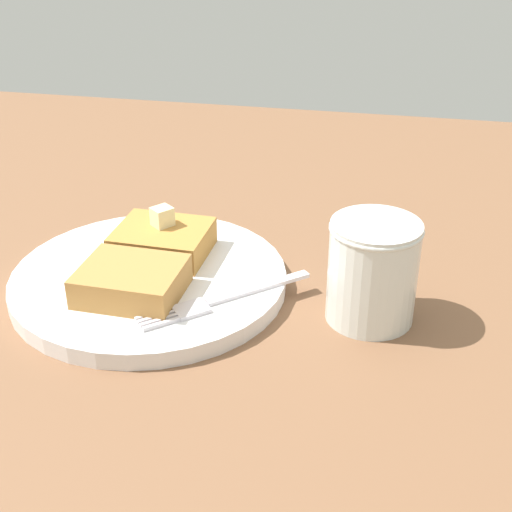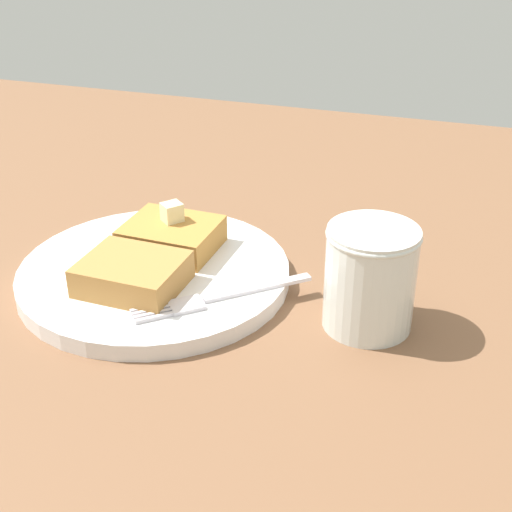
{
  "view_description": "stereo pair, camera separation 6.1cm",
  "coord_description": "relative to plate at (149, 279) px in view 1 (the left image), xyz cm",
  "views": [
    {
      "loc": [
        52.04,
        25.56,
        36.05
      ],
      "look_at": [
        -0.63,
        14.78,
        6.63
      ],
      "focal_mm": 50.0,
      "sensor_mm": 36.0,
      "label": 1
    },
    {
      "loc": [
        50.47,
        31.47,
        36.05
      ],
      "look_at": [
        -0.63,
        14.78,
        6.63
      ],
      "focal_mm": 50.0,
      "sensor_mm": 36.0,
      "label": 2
    }
  ],
  "objects": [
    {
      "name": "plate",
      "position": [
        0.0,
        0.0,
        0.0
      ],
      "size": [
        24.97,
        24.97,
        1.55
      ],
      "color": "white",
      "rests_on": "table_surface"
    },
    {
      "name": "toast_slice_left",
      "position": [
        -3.84,
        0.15,
        1.96
      ],
      "size": [
        7.53,
        8.82,
        2.62
      ],
      "primitive_type": "cube",
      "rotation": [
        0.0,
        0.0,
        -0.04
      ],
      "color": "#BA8039",
      "rests_on": "plate"
    },
    {
      "name": "syrup_jar",
      "position": [
        0.53,
        19.99,
        3.37
      ],
      "size": [
        7.66,
        7.66,
        8.91
      ],
      "color": "#592611",
      "rests_on": "table_surface"
    },
    {
      "name": "butter_pat_primary",
      "position": [
        -4.52,
        0.01,
        4.17
      ],
      "size": [
        2.42,
        2.39,
        1.8
      ],
      "primitive_type": "cube",
      "rotation": [
        0.0,
        0.0,
        2.46
      ],
      "color": "#F3E8B1",
      "rests_on": "toast_slice_left"
    },
    {
      "name": "fork",
      "position": [
        3.86,
        7.32,
        0.83
      ],
      "size": [
        11.59,
        13.0,
        0.36
      ],
      "color": "silver",
      "rests_on": "plate"
    },
    {
      "name": "table_surface",
      "position": [
        0.89,
        -4.79,
        -1.97
      ],
      "size": [
        115.44,
        115.44,
        2.13
      ],
      "primitive_type": "cube",
      "color": "brown",
      "rests_on": "ground"
    },
    {
      "name": "toast_slice_middle",
      "position": [
        3.84,
        -0.15,
        1.96
      ],
      "size": [
        7.53,
        8.82,
        2.62
      ],
      "primitive_type": "cube",
      "rotation": [
        0.0,
        0.0,
        -0.04
      ],
      "color": "#B17C3E",
      "rests_on": "plate"
    }
  ]
}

